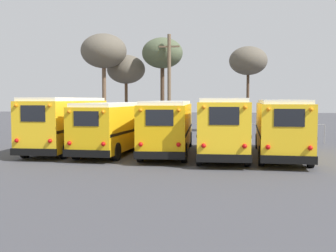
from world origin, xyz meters
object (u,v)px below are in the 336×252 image
at_px(school_bus_3, 222,125).
at_px(school_bus_2, 168,125).
at_px(school_bus_4, 280,126).
at_px(bare_tree_0, 248,61).
at_px(school_bus_1, 118,125).
at_px(bare_tree_3, 162,54).
at_px(bare_tree_2, 126,70).
at_px(bare_tree_1, 104,52).
at_px(utility_pole, 169,84).
at_px(school_bus_0, 67,122).

bearing_deg(school_bus_3, school_bus_2, 163.49).
height_order(school_bus_2, school_bus_4, school_bus_4).
distance_m(school_bus_2, school_bus_3, 3.35).
relative_size(school_bus_3, bare_tree_0, 1.15).
bearing_deg(school_bus_1, bare_tree_3, 87.17).
bearing_deg(bare_tree_2, bare_tree_1, -115.20).
relative_size(utility_pole, bare_tree_2, 1.18).
relative_size(school_bus_0, bare_tree_0, 1.14).
bearing_deg(school_bus_4, school_bus_0, 176.52).
distance_m(school_bus_4, bare_tree_3, 17.77).
height_order(school_bus_4, bare_tree_1, bare_tree_1).
bearing_deg(school_bus_0, bare_tree_2, 89.43).
height_order(school_bus_0, school_bus_3, school_bus_0).
distance_m(school_bus_0, bare_tree_3, 15.09).
bearing_deg(school_bus_1, bare_tree_2, 102.05).
bearing_deg(bare_tree_0, bare_tree_2, -171.60).
xyz_separation_m(school_bus_4, utility_pole, (-8.05, 12.18, 2.82)).
bearing_deg(school_bus_2, bare_tree_1, 122.30).
distance_m(school_bus_3, bare_tree_0, 18.36).
xyz_separation_m(bare_tree_1, bare_tree_3, (5.05, 1.69, -0.10)).
distance_m(school_bus_4, bare_tree_2, 20.42).
distance_m(bare_tree_2, bare_tree_3, 4.10).
height_order(school_bus_4, bare_tree_0, bare_tree_0).
distance_m(utility_pole, bare_tree_0, 8.82).
bearing_deg(bare_tree_3, bare_tree_2, 162.99).
bearing_deg(bare_tree_0, bare_tree_1, -160.64).
height_order(school_bus_3, bare_tree_3, bare_tree_3).
xyz_separation_m(school_bus_2, bare_tree_2, (-6.28, 14.86, 4.36)).
bearing_deg(bare_tree_0, school_bus_3, -96.85).
bearing_deg(bare_tree_2, utility_pole, -34.70).
xyz_separation_m(school_bus_1, utility_pole, (1.58, 11.14, 2.91)).
bearing_deg(school_bus_3, bare_tree_0, 83.15).
xyz_separation_m(school_bus_1, bare_tree_2, (-3.06, 14.35, 4.42)).
height_order(school_bus_2, bare_tree_0, bare_tree_0).
bearing_deg(bare_tree_3, bare_tree_0, 19.89).
bearing_deg(utility_pole, school_bus_4, -56.55).
bearing_deg(school_bus_4, bare_tree_1, 138.13).
distance_m(school_bus_1, school_bus_3, 6.58).
relative_size(school_bus_1, school_bus_2, 1.04).
bearing_deg(bare_tree_3, school_bus_1, -92.83).
distance_m(school_bus_4, utility_pole, 14.87).
relative_size(school_bus_1, bare_tree_0, 1.27).
relative_size(bare_tree_0, bare_tree_3, 0.93).
relative_size(school_bus_2, utility_pole, 1.15).
distance_m(school_bus_1, bare_tree_2, 15.33).
xyz_separation_m(school_bus_0, bare_tree_1, (-1.18, 11.79, 5.69)).
height_order(school_bus_2, bare_tree_2, bare_tree_2).
relative_size(school_bus_1, school_bus_3, 1.11).
distance_m(utility_pole, bare_tree_2, 5.85).
xyz_separation_m(bare_tree_0, bare_tree_1, (-12.92, -4.54, 0.61)).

